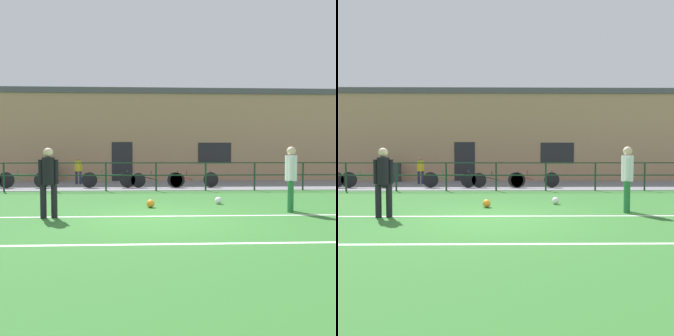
{
  "view_description": "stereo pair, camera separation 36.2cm",
  "coord_description": "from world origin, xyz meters",
  "views": [
    {
      "loc": [
        -0.16,
        -8.39,
        1.55
      ],
      "look_at": [
        0.36,
        3.35,
        1.04
      ],
      "focal_mm": 38.45,
      "sensor_mm": 36.0,
      "label": 1
    },
    {
      "loc": [
        0.2,
        -8.4,
        1.55
      ],
      "look_at": [
        0.36,
        3.35,
        1.04
      ],
      "focal_mm": 38.45,
      "sensor_mm": 36.0,
      "label": 2
    }
  ],
  "objects": [
    {
      "name": "bicycle_parked_4",
      "position": [
        0.09,
        7.2,
        0.35
      ],
      "size": [
        2.34,
        0.04,
        0.74
      ],
      "color": "black",
      "rests_on": "pavement_strip"
    },
    {
      "name": "pavement_strip",
      "position": [
        0.0,
        8.5,
        0.01
      ],
      "size": [
        48.0,
        5.0,
        0.02
      ],
      "primitive_type": "cube",
      "color": "slate",
      "rests_on": "ground"
    },
    {
      "name": "soccer_ball_spare",
      "position": [
        1.83,
        2.26,
        0.11
      ],
      "size": [
        0.21,
        0.21,
        0.21
      ],
      "primitive_type": "sphere",
      "color": "white",
      "rests_on": "ground"
    },
    {
      "name": "bicycle_parked_2",
      "position": [
        -2.05,
        7.2,
        0.37
      ],
      "size": [
        2.31,
        0.04,
        0.76
      ],
      "color": "black",
      "rests_on": "pavement_strip"
    },
    {
      "name": "ground",
      "position": [
        0.0,
        0.0,
        -0.02
      ],
      "size": [
        60.0,
        44.0,
        0.04
      ],
      "primitive_type": "cube",
      "color": "#33702D"
    },
    {
      "name": "bicycle_parked_0",
      "position": [
        -5.63,
        7.2,
        0.38
      ],
      "size": [
        2.2,
        0.04,
        0.78
      ],
      "color": "black",
      "rests_on": "pavement_strip"
    },
    {
      "name": "bicycle_parked_3",
      "position": [
        1.62,
        7.2,
        0.37
      ],
      "size": [
        2.24,
        0.04,
        0.76
      ],
      "color": "black",
      "rests_on": "pavement_strip"
    },
    {
      "name": "player_goalkeeper",
      "position": [
        -2.59,
        0.15,
        0.94
      ],
      "size": [
        0.45,
        0.29,
        1.65
      ],
      "rotation": [
        0.0,
        0.0,
        0.16
      ],
      "color": "black",
      "rests_on": "ground"
    },
    {
      "name": "player_striker",
      "position": [
        3.46,
        0.8,
        0.97
      ],
      "size": [
        0.3,
        0.44,
        1.7
      ],
      "rotation": [
        0.0,
        0.0,
        4.31
      ],
      "color": "#237038",
      "rests_on": "ground"
    },
    {
      "name": "spectator_child",
      "position": [
        -3.69,
        8.97,
        0.76
      ],
      "size": [
        0.36,
        0.23,
        1.31
      ],
      "rotation": [
        0.0,
        0.0,
        3.03
      ],
      "color": "#232D4C",
      "rests_on": "pavement_strip"
    },
    {
      "name": "field_line_hash",
      "position": [
        0.0,
        -2.4,
        0.0
      ],
      "size": [
        36.0,
        0.11,
        0.0
      ],
      "primitive_type": "cube",
      "color": "white",
      "rests_on": "ground"
    },
    {
      "name": "soccer_ball_match",
      "position": [
        -0.21,
        1.66,
        0.11
      ],
      "size": [
        0.23,
        0.23,
        0.23
      ],
      "primitive_type": "sphere",
      "color": "orange",
      "rests_on": "ground"
    },
    {
      "name": "field_line_touchline",
      "position": [
        0.0,
        0.26,
        0.0
      ],
      "size": [
        36.0,
        0.11,
        0.0
      ],
      "primitive_type": "cube",
      "color": "white",
      "rests_on": "ground"
    },
    {
      "name": "clubhouse_facade",
      "position": [
        0.0,
        12.2,
        2.51
      ],
      "size": [
        28.0,
        2.56,
        5.01
      ],
      "color": "tan",
      "rests_on": "ground"
    },
    {
      "name": "perimeter_fence",
      "position": [
        0.0,
        6.0,
        0.75
      ],
      "size": [
        36.07,
        0.07,
        1.15
      ],
      "color": "#193823",
      "rests_on": "ground"
    },
    {
      "name": "trash_bin_0",
      "position": [
        -5.34,
        10.29,
        0.52
      ],
      "size": [
        0.62,
        0.53,
        0.99
      ],
      "color": "#33383D",
      "rests_on": "pavement_strip"
    }
  ]
}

